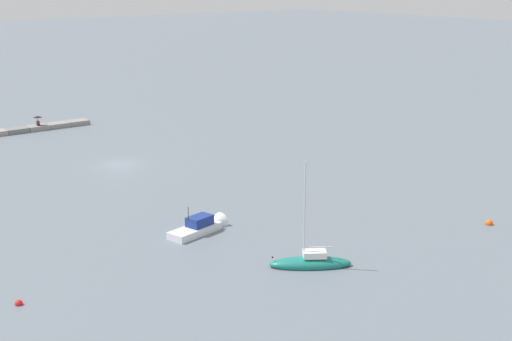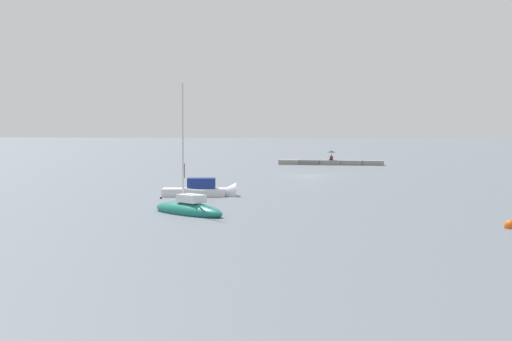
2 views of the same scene
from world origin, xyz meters
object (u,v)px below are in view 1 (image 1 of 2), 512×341
Objects in this scene: mooring_buoy_near at (19,304)px; mooring_buoy_far at (489,223)px; person_seated_maroon_left at (38,123)px; umbrella_open_black at (38,117)px; motorboat_white_near at (203,227)px; sailboat_teal_far at (311,263)px.

mooring_buoy_far reaches higher than mooring_buoy_near.
umbrella_open_black is (-0.02, -0.07, 0.84)m from person_seated_maroon_left.
mooring_buoy_near is at bearing 66.93° from umbrella_open_black.
motorboat_white_near is 8.88× the size of mooring_buoy_far.
sailboat_teal_far is at bearing 87.06° from umbrella_open_black.
sailboat_teal_far is at bearing -8.01° from mooring_buoy_far.
person_seated_maroon_left reaches higher than mooring_buoy_near.
sailboat_teal_far is at bearing 160.25° from mooring_buoy_near.
sailboat_teal_far is at bearing -2.45° from motorboat_white_near.
person_seated_maroon_left is at bearing 32.00° from sailboat_teal_far.
sailboat_teal_far is 16.15× the size of mooring_buoy_near.
motorboat_white_near reaches higher than mooring_buoy_near.
umbrella_open_black is 52.07m from mooring_buoy_near.
sailboat_teal_far reaches higher than mooring_buoy_far.
person_seated_maroon_left is at bearing -76.11° from mooring_buoy_far.
sailboat_teal_far reaches higher than mooring_buoy_near.
person_seated_maroon_left is 0.58× the size of umbrella_open_black.
umbrella_open_black is at bearing -91.36° from person_seated_maroon_left.
umbrella_open_black is at bearing 31.98° from sailboat_teal_far.
person_seated_maroon_left is 0.10× the size of sailboat_teal_far.
person_seated_maroon_left is at bearing 78.15° from umbrella_open_black.
motorboat_white_near is (4.59, 43.95, -1.39)m from umbrella_open_black.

